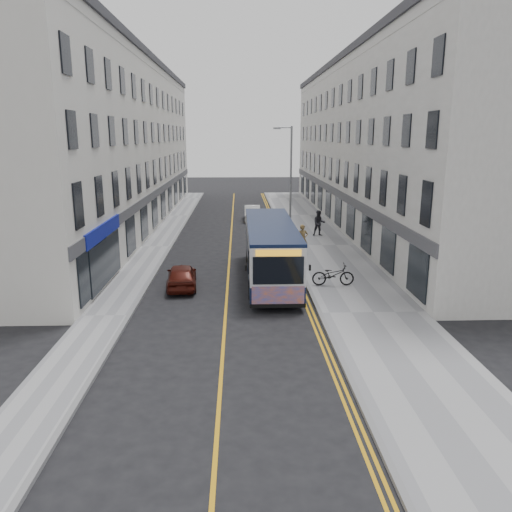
{
  "coord_description": "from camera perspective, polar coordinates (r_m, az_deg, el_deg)",
  "views": [
    {
      "loc": [
        0.6,
        -20.95,
        7.4
      ],
      "look_at": [
        1.43,
        2.91,
        1.6
      ],
      "focal_mm": 35.0,
      "sensor_mm": 36.0,
      "label": 1
    }
  ],
  "objects": [
    {
      "name": "kerb_west",
      "position": [
        34.06,
        -9.71,
        1.02
      ],
      "size": [
        0.18,
        64.0,
        0.13
      ],
      "primitive_type": "cube",
      "color": "slate",
      "rests_on": "ground"
    },
    {
      "name": "road_dbl_yellow_outer",
      "position": [
        33.91,
        3.39,
        1.03
      ],
      "size": [
        0.1,
        64.0,
        0.01
      ],
      "primitive_type": "cube",
      "color": "orange",
      "rests_on": "ground"
    },
    {
      "name": "pedestrian_far",
      "position": [
        37.26,
        7.22,
        3.75
      ],
      "size": [
        0.92,
        0.72,
        1.88
      ],
      "primitive_type": "imported",
      "rotation": [
        0.0,
        0.0,
        0.0
      ],
      "color": "black",
      "rests_on": "pavement_east"
    },
    {
      "name": "bicycle",
      "position": [
        25.01,
        8.8,
        -2.13
      ],
      "size": [
        2.1,
        0.78,
        1.09
      ],
      "primitive_type": "imported",
      "rotation": [
        0.0,
        0.0,
        1.55
      ],
      "color": "black",
      "rests_on": "pavement_east"
    },
    {
      "name": "pavement_east",
      "position": [
        34.22,
        7.56,
        1.15
      ],
      "size": [
        4.5,
        64.0,
        0.12
      ],
      "primitive_type": "cube",
      "color": "#939396",
      "rests_on": "ground"
    },
    {
      "name": "car_maroon",
      "position": [
        25.0,
        -8.49,
        -2.26
      ],
      "size": [
        1.73,
        3.68,
        1.22
      ],
      "primitive_type": "imported",
      "rotation": [
        0.0,
        0.0,
        3.23
      ],
      "color": "#49130C",
      "rests_on": "ground"
    },
    {
      "name": "city_bus",
      "position": [
        25.8,
        1.66,
        0.79
      ],
      "size": [
        2.44,
        10.43,
        3.03
      ],
      "color": "black",
      "rests_on": "ground"
    },
    {
      "name": "kerb_east",
      "position": [
        33.92,
        3.81,
        1.14
      ],
      "size": [
        0.18,
        64.0,
        0.13
      ],
      "primitive_type": "cube",
      "color": "slate",
      "rests_on": "ground"
    },
    {
      "name": "car_white",
      "position": [
        44.47,
        -0.42,
        4.92
      ],
      "size": [
        1.4,
        3.94,
        1.3
      ],
      "primitive_type": "imported",
      "rotation": [
        0.0,
        0.0,
        -0.01
      ],
      "color": "silver",
      "rests_on": "ground"
    },
    {
      "name": "streetlamp",
      "position": [
        35.26,
        3.87,
        8.72
      ],
      "size": [
        1.32,
        0.18,
        8.0
      ],
      "color": "gray",
      "rests_on": "ground"
    },
    {
      "name": "ground",
      "position": [
        22.22,
        -3.45,
        -5.82
      ],
      "size": [
        140.0,
        140.0,
        0.0
      ],
      "primitive_type": "plane",
      "color": "black",
      "rests_on": "ground"
    },
    {
      "name": "road_dbl_yellow_inner",
      "position": [
        33.89,
        3.05,
        1.03
      ],
      "size": [
        0.1,
        64.0,
        0.01
      ],
      "primitive_type": "cube",
      "color": "orange",
      "rests_on": "ground"
    },
    {
      "name": "pavement_west",
      "position": [
        34.21,
        -11.37,
        1.0
      ],
      "size": [
        2.0,
        64.0,
        0.12
      ],
      "primitive_type": "cube",
      "color": "#939396",
      "rests_on": "ground"
    },
    {
      "name": "road_centre_line",
      "position": [
        33.77,
        -2.96,
        0.99
      ],
      "size": [
        0.12,
        64.0,
        0.01
      ],
      "primitive_type": "cube",
      "color": "orange",
      "rests_on": "ground"
    },
    {
      "name": "terrace_west",
      "position": [
        43.04,
        -15.22,
        11.99
      ],
      "size": [
        6.0,
        46.0,
        13.0
      ],
      "primitive_type": "cube",
      "color": "silver",
      "rests_on": "ground"
    },
    {
      "name": "pedestrian_near",
      "position": [
        31.57,
        5.36,
        1.96
      ],
      "size": [
        0.73,
        0.54,
        1.82
      ],
      "primitive_type": "imported",
      "rotation": [
        0.0,
        0.0,
        0.17
      ],
      "color": "olive",
      "rests_on": "pavement_east"
    },
    {
      "name": "terrace_east",
      "position": [
        43.35,
        12.86,
        12.13
      ],
      "size": [
        6.0,
        46.0,
        13.0
      ],
      "primitive_type": "cube",
      "color": "silver",
      "rests_on": "ground"
    }
  ]
}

